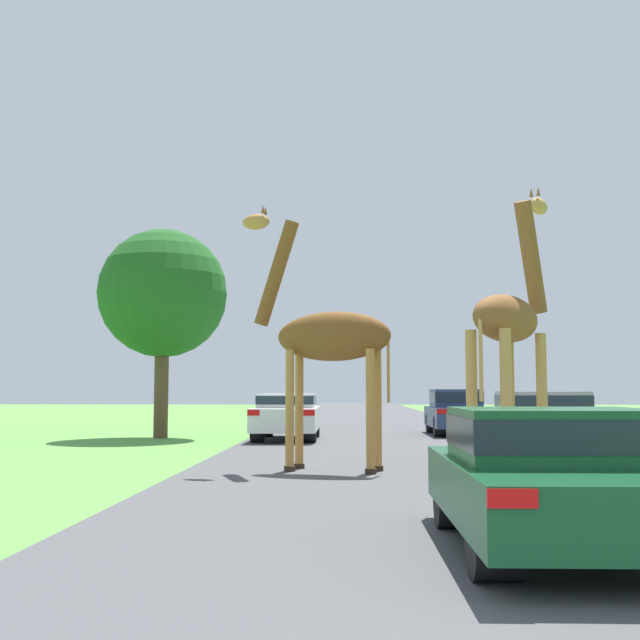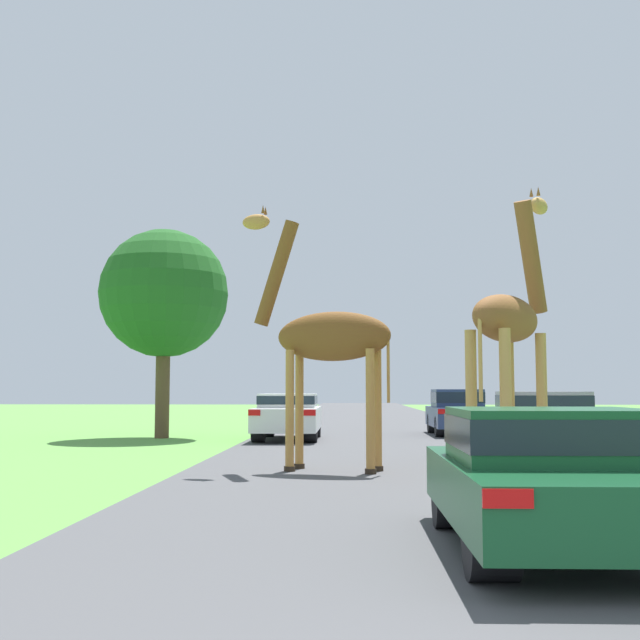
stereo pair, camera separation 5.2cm
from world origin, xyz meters
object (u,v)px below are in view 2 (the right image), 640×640
(car_far_ahead, at_px, (288,415))
(car_queue_right, at_px, (457,411))
(giraffe_near_road, at_px, (327,339))
(tree_centre_back, at_px, (164,294))
(giraffe_companion, at_px, (510,327))
(car_lead_maroon, at_px, (551,474))
(car_queue_left, at_px, (542,425))

(car_far_ahead, bearing_deg, car_queue_right, 27.08)
(giraffe_near_road, distance_m, tree_centre_back, 11.48)
(giraffe_companion, distance_m, car_lead_maroon, 5.93)
(car_lead_maroon, bearing_deg, giraffe_companion, 82.24)
(car_far_ahead, bearing_deg, tree_centre_back, 170.54)
(giraffe_companion, xyz_separation_m, tree_centre_back, (-8.47, 11.57, 1.97))
(car_lead_maroon, relative_size, car_queue_left, 0.91)
(giraffe_near_road, bearing_deg, car_lead_maroon, -147.00)
(car_lead_maroon, relative_size, tree_centre_back, 0.62)
(giraffe_near_road, distance_m, car_lead_maroon, 7.80)
(car_lead_maroon, xyz_separation_m, tree_centre_back, (-7.70, 17.17, 3.78))
(giraffe_near_road, distance_m, car_far_ahead, 9.52)
(giraffe_near_road, relative_size, tree_centre_back, 0.77)
(giraffe_companion, bearing_deg, car_queue_right, 121.83)
(car_queue_right, distance_m, car_queue_left, 9.85)
(car_queue_left, height_order, car_far_ahead, car_queue_left)
(car_lead_maroon, distance_m, car_queue_left, 9.69)
(car_queue_left, relative_size, tree_centre_back, 0.68)
(car_far_ahead, bearing_deg, giraffe_companion, -67.61)
(giraffe_companion, relative_size, car_far_ahead, 1.15)
(giraffe_companion, bearing_deg, car_queue_left, 105.72)
(giraffe_companion, relative_size, car_queue_right, 1.24)
(tree_centre_back, bearing_deg, car_queue_left, -38.07)
(giraffe_near_road, height_order, car_queue_right, giraffe_near_road)
(giraffe_near_road, height_order, tree_centre_back, tree_centre_back)
(car_queue_left, distance_m, car_far_ahead, 9.20)
(tree_centre_back, bearing_deg, giraffe_near_road, -61.45)
(car_lead_maroon, height_order, car_queue_right, car_queue_right)
(car_lead_maroon, distance_m, car_queue_right, 19.35)
(car_queue_right, relative_size, car_queue_left, 0.93)
(car_queue_left, bearing_deg, giraffe_companion, -109.98)
(car_far_ahead, bearing_deg, car_lead_maroon, -77.27)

